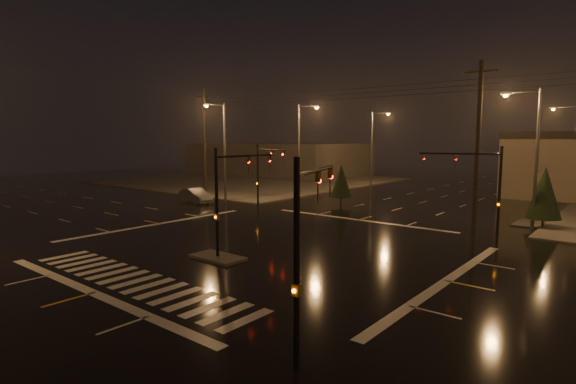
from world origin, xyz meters
name	(u,v)px	position (x,y,z in m)	size (l,w,h in m)	color
ground	(267,245)	(0.00, 0.00, 0.00)	(140.00, 140.00, 0.00)	black
sidewalk_nw	(251,180)	(-30.00, 30.00, 0.06)	(36.00, 36.00, 0.12)	#413E3A
median_island	(218,257)	(0.00, -4.00, 0.07)	(3.00, 1.60, 0.15)	#413E3A
crosswalk	(136,281)	(0.00, -9.00, 0.01)	(15.00, 2.60, 0.01)	beige
stop_bar_near	(93,293)	(0.00, -11.00, 0.01)	(16.00, 0.50, 0.01)	beige
stop_bar_far	(359,220)	(0.00, 11.00, 0.01)	(16.00, 0.50, 0.01)	beige
commercial_block	(277,159)	(-35.00, 42.00, 2.80)	(30.00, 18.00, 5.60)	#453F3D
signal_mast_median	(229,189)	(0.00, -3.07, 3.75)	(0.25, 4.59, 6.00)	black
signal_mast_ne	(482,181)	(9.50, 10.14, 3.79)	(4.84, 1.86, 6.00)	black
signal_mast_nw	(263,168)	(-9.50, 10.14, 3.79)	(4.84, 1.86, 6.00)	black
signal_mast_se	(305,234)	(10.23, -9.75, 3.71)	(1.55, 3.87, 6.00)	black
streetlight_1	(301,145)	(-11.18, 18.00, 5.80)	(2.77, 0.32, 10.00)	#38383A
streetlight_2	(374,143)	(-11.18, 34.00, 5.80)	(2.77, 0.32, 10.00)	#38383A
streetlight_3	(532,148)	(11.18, 16.00, 5.80)	(2.77, 0.32, 10.00)	#38383A
streetlight_4	(572,145)	(11.18, 36.00, 5.80)	(2.77, 0.32, 10.00)	#38383A
streetlight_5	(222,145)	(-16.00, 11.18, 5.80)	(0.32, 2.77, 10.00)	#38383A
utility_pole_0	(205,141)	(-22.00, 14.00, 6.13)	(2.20, 0.32, 12.00)	black
utility_pole_1	(478,143)	(8.00, 14.00, 6.13)	(2.20, 0.32, 12.00)	black
conifer_0	(545,193)	(12.03, 16.69, 2.58)	(2.41, 2.41, 4.47)	black
conifer_3	(341,181)	(-5.71, 17.38, 2.32)	(2.08, 2.08, 3.95)	black
car_crossing	(196,196)	(-17.60, 8.92, 0.74)	(1.56, 4.48, 1.48)	#5C6063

